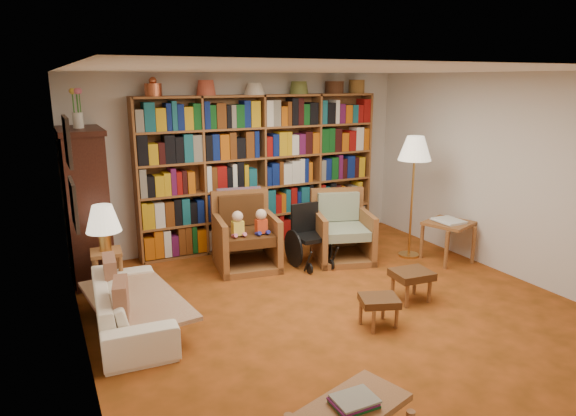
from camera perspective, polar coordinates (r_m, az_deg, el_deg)
floor at (r=5.75m, az=4.81°, el=-10.72°), size 5.00×5.00×0.00m
ceiling at (r=5.22m, az=5.40°, el=15.02°), size 5.00×5.00×0.00m
wall_back at (r=7.56m, az=-4.80°, el=5.25°), size 5.00×0.00×5.00m
wall_front at (r=3.55m, az=26.60°, el=-6.62°), size 5.00×0.00×5.00m
wall_left at (r=4.61m, az=-22.56°, el=-1.61°), size 0.00×5.00×5.00m
wall_right at (r=6.96m, az=23.02°, el=3.39°), size 0.00×5.00×5.00m
bookshelf at (r=7.49m, az=-2.88°, el=4.58°), size 3.60×0.30×2.42m
curio_cabinet at (r=6.64m, az=-21.50°, el=0.43°), size 0.50×0.95×2.40m
framed_pictures at (r=4.83m, az=-22.99°, el=3.59°), size 0.03×0.52×0.97m
sofa at (r=5.39m, az=-17.05°, el=-10.29°), size 1.70×0.75×0.49m
sofa_throw at (r=5.37m, az=-16.56°, el=-9.67°), size 0.96×1.56×0.04m
cushion_left at (r=5.62m, az=-19.11°, el=-7.15°), size 0.15×0.39×0.39m
cushion_right at (r=4.97m, az=-18.03°, el=-9.89°), size 0.19×0.40×0.38m
side_table_lamp at (r=6.14m, az=-19.45°, el=-6.00°), size 0.35×0.35×0.56m
table_lamp at (r=5.99m, az=-19.86°, el=-1.28°), size 0.38×0.38×0.52m
armchair_leather at (r=6.81m, az=-4.98°, el=-3.09°), size 0.90×0.93×0.99m
armchair_sage at (r=7.10m, az=5.67°, el=-2.76°), size 0.97×0.98×0.94m
wheelchair at (r=6.82m, az=2.31°, el=-3.29°), size 0.47×0.65×0.82m
floor_lamp at (r=7.09m, az=13.90°, el=5.91°), size 0.45×0.45×1.68m
side_table_papers at (r=7.24m, az=17.40°, el=-2.10°), size 0.71×0.71×0.58m
footstool_a at (r=5.26m, az=10.09°, el=-10.30°), size 0.46×0.42×0.31m
footstool_b at (r=5.89m, az=13.58°, el=-7.40°), size 0.45×0.39×0.35m
coffee_table at (r=3.65m, az=6.89°, el=-21.61°), size 0.92×0.65×0.39m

